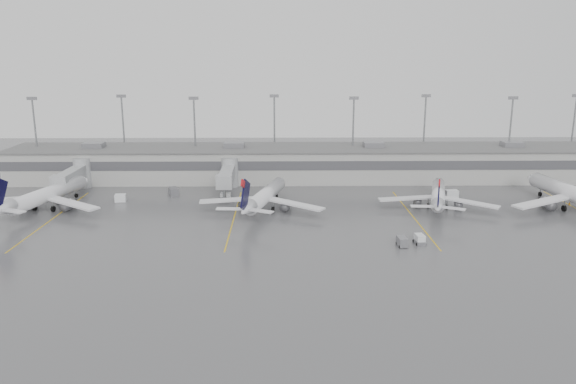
{
  "coord_description": "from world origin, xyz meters",
  "views": [
    {
      "loc": [
        -8.44,
        -81.17,
        31.06
      ],
      "look_at": [
        -6.99,
        24.0,
        5.0
      ],
      "focal_mm": 35.0,
      "sensor_mm": 36.0,
      "label": 1
    }
  ],
  "objects_px": {
    "jet_mid_right": "(438,195)",
    "baggage_tug": "(420,240)",
    "jet_far_left": "(44,195)",
    "jet_mid_left": "(264,196)",
    "jet_far_right": "(574,194)"
  },
  "relations": [
    {
      "from": "jet_far_left",
      "to": "jet_mid_right",
      "type": "bearing_deg",
      "value": 14.38
    },
    {
      "from": "jet_far_right",
      "to": "baggage_tug",
      "type": "bearing_deg",
      "value": -158.07
    },
    {
      "from": "jet_mid_left",
      "to": "jet_far_right",
      "type": "bearing_deg",
      "value": 14.16
    },
    {
      "from": "jet_mid_left",
      "to": "jet_far_right",
      "type": "xyz_separation_m",
      "value": [
        62.91,
        -0.61,
        0.42
      ]
    },
    {
      "from": "jet_mid_left",
      "to": "jet_mid_right",
      "type": "distance_m",
      "value": 35.81
    },
    {
      "from": "jet_far_left",
      "to": "baggage_tug",
      "type": "relative_size",
      "value": 11.43
    },
    {
      "from": "jet_mid_left",
      "to": "jet_mid_right",
      "type": "relative_size",
      "value": 1.08
    },
    {
      "from": "jet_far_left",
      "to": "baggage_tug",
      "type": "height_order",
      "value": "jet_far_left"
    },
    {
      "from": "jet_far_left",
      "to": "jet_far_right",
      "type": "distance_m",
      "value": 107.41
    },
    {
      "from": "jet_mid_right",
      "to": "baggage_tug",
      "type": "height_order",
      "value": "jet_mid_right"
    },
    {
      "from": "jet_far_left",
      "to": "jet_mid_left",
      "type": "xyz_separation_m",
      "value": [
        44.48,
        -0.67,
        -0.19
      ]
    },
    {
      "from": "jet_far_left",
      "to": "jet_mid_right",
      "type": "relative_size",
      "value": 1.15
    },
    {
      "from": "jet_far_right",
      "to": "baggage_tug",
      "type": "xyz_separation_m",
      "value": [
        -36.27,
        -20.42,
        -2.73
      ]
    },
    {
      "from": "jet_mid_right",
      "to": "jet_far_right",
      "type": "relative_size",
      "value": 0.79
    },
    {
      "from": "jet_mid_right",
      "to": "baggage_tug",
      "type": "distance_m",
      "value": 24.19
    }
  ]
}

